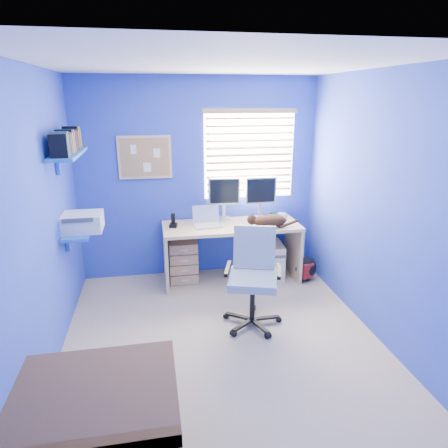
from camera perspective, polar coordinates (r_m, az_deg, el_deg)
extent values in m
cube|color=tan|center=(4.07, -0.42, -15.78)|extent=(3.00, 3.20, 0.00)
cube|color=white|center=(3.41, -0.53, 21.95)|extent=(3.00, 3.20, 0.00)
cube|color=blue|center=(5.08, -3.64, 6.36)|extent=(3.00, 0.01, 2.50)
cube|color=blue|center=(2.10, 7.33, -10.92)|extent=(3.00, 0.01, 2.50)
cube|color=blue|center=(3.61, -24.64, -0.01)|extent=(0.01, 3.20, 2.50)
cube|color=blue|center=(4.07, 20.83, 2.34)|extent=(0.01, 3.20, 2.50)
cube|color=#D2BA88|center=(5.06, 1.04, -4.08)|extent=(1.68, 0.65, 0.74)
cube|color=silver|center=(4.85, -2.35, 0.96)|extent=(0.35, 0.28, 0.22)
cube|color=silver|center=(5.09, -0.03, 3.65)|extent=(0.41, 0.16, 0.54)
cube|color=silver|center=(5.16, 5.21, 3.76)|extent=(0.40, 0.13, 0.54)
cube|color=black|center=(4.86, -7.26, 0.54)|extent=(0.11, 0.13, 0.17)
imported|color=#13665C|center=(5.14, 7.04, 1.12)|extent=(0.10, 0.09, 0.10)
cylinder|color=silver|center=(5.22, 8.19, 1.15)|extent=(0.13, 0.13, 0.07)
ellipsoid|color=black|center=(4.86, 6.59, 0.45)|extent=(0.45, 0.30, 0.15)
cube|color=beige|center=(5.26, 7.18, -5.06)|extent=(0.22, 0.45, 0.45)
cube|color=tan|center=(5.08, -5.82, -5.30)|extent=(0.35, 0.28, 0.54)
cube|color=yellow|center=(5.08, 6.29, -7.14)|extent=(0.03, 0.17, 0.24)
ellipsoid|color=black|center=(5.22, 11.61, -6.23)|extent=(0.33, 0.29, 0.32)
cube|color=#4E382E|center=(2.93, -19.64, -25.80)|extent=(1.15, 0.82, 0.55)
cylinder|color=black|center=(4.26, 3.99, -13.73)|extent=(0.72, 0.72, 0.06)
cylinder|color=black|center=(4.14, 4.06, -10.99)|extent=(0.06, 0.06, 0.40)
cube|color=#A9B2CA|center=(4.03, 4.14, -7.98)|extent=(0.59, 0.59, 0.08)
cube|color=#A9B2CA|center=(4.13, 4.37, -3.31)|extent=(0.43, 0.18, 0.45)
cube|color=white|center=(5.14, 3.63, 9.88)|extent=(1.15, 0.01, 1.10)
cube|color=tan|center=(5.11, 3.71, 9.83)|extent=(1.10, 0.03, 1.00)
cube|color=#D2BA88|center=(4.98, -11.23, 9.33)|extent=(0.64, 0.02, 0.52)
cube|color=tan|center=(4.97, -11.23, 9.31)|extent=(0.58, 0.01, 0.46)
cube|color=blue|center=(4.37, -20.10, -1.08)|extent=(0.26, 0.55, 0.03)
cube|color=silver|center=(4.34, -19.73, 0.26)|extent=(0.42, 0.34, 0.18)
cube|color=blue|center=(4.20, -21.40, 9.30)|extent=(0.24, 0.90, 0.03)
cube|color=navy|center=(4.19, -21.73, 10.97)|extent=(0.15, 0.80, 0.22)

